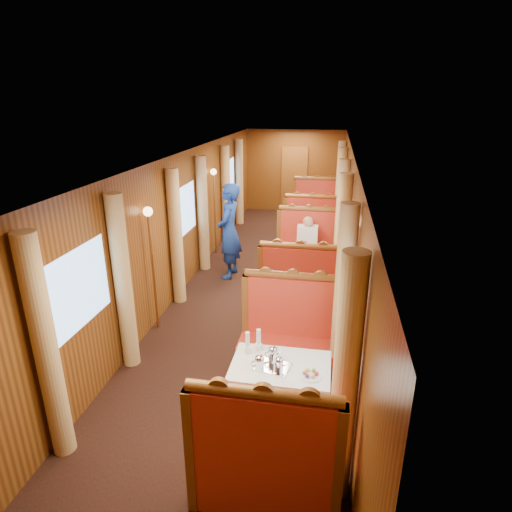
% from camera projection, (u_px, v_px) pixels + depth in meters
% --- Properties ---
extents(floor, '(3.00, 12.00, 0.01)m').
position_uv_depth(floor, '(263.00, 288.00, 8.14)').
color(floor, black).
rests_on(floor, ground).
extents(ceiling, '(3.00, 12.00, 0.01)m').
position_uv_depth(ceiling, '(264.00, 154.00, 7.27)').
color(ceiling, silver).
rests_on(ceiling, wall_left).
extents(wall_far, '(3.00, 0.01, 2.50)m').
position_uv_depth(wall_far, '(294.00, 171.00, 13.24)').
color(wall_far, brown).
rests_on(wall_far, floor).
extents(wall_left, '(0.01, 12.00, 2.50)m').
position_uv_depth(wall_left, '(184.00, 221.00, 7.95)').
color(wall_left, brown).
rests_on(wall_left, floor).
extents(wall_right, '(0.01, 12.00, 2.50)m').
position_uv_depth(wall_right, '(348.00, 229.00, 7.46)').
color(wall_right, brown).
rests_on(wall_right, floor).
extents(doorway_far, '(0.80, 0.04, 2.00)m').
position_uv_depth(doorway_far, '(294.00, 180.00, 13.30)').
color(doorway_far, brown).
rests_on(doorway_far, floor).
extents(table_near, '(1.05, 0.72, 0.75)m').
position_uv_depth(table_near, '(280.00, 394.00, 4.66)').
color(table_near, white).
rests_on(table_near, floor).
extents(banquette_near_fwd, '(1.30, 0.55, 1.34)m').
position_uv_depth(banquette_near_fwd, '(266.00, 464.00, 3.71)').
color(banquette_near_fwd, '#B51419').
rests_on(banquette_near_fwd, floor).
extents(banquette_near_aft, '(1.30, 0.55, 1.34)m').
position_uv_depth(banquette_near_aft, '(290.00, 341.00, 5.58)').
color(banquette_near_aft, '#B51419').
rests_on(banquette_near_aft, floor).
extents(table_mid, '(1.05, 0.72, 0.75)m').
position_uv_depth(table_mid, '(303.00, 272.00, 7.89)').
color(table_mid, white).
rests_on(table_mid, floor).
extents(banquette_mid_fwd, '(1.30, 0.55, 1.34)m').
position_uv_depth(banquette_mid_fwd, '(299.00, 293.00, 6.94)').
color(banquette_mid_fwd, '#B51419').
rests_on(banquette_mid_fwd, floor).
extents(banquette_mid_aft, '(1.30, 0.55, 1.34)m').
position_uv_depth(banquette_mid_aft, '(307.00, 252.00, 8.81)').
color(banquette_mid_aft, '#B51419').
rests_on(banquette_mid_aft, floor).
extents(table_far, '(1.05, 0.72, 0.75)m').
position_uv_depth(table_far, '(313.00, 221.00, 11.12)').
color(table_far, white).
rests_on(table_far, floor).
extents(banquette_far_fwd, '(1.30, 0.55, 1.34)m').
position_uv_depth(banquette_far_fwd, '(311.00, 231.00, 10.17)').
color(banquette_far_fwd, '#B51419').
rests_on(banquette_far_fwd, floor).
extents(banquette_far_aft, '(1.30, 0.55, 1.34)m').
position_uv_depth(banquette_far_aft, '(315.00, 210.00, 12.04)').
color(banquette_far_aft, '#B51419').
rests_on(banquette_far_aft, floor).
extents(tea_tray, '(0.39, 0.33, 0.01)m').
position_uv_depth(tea_tray, '(273.00, 367.00, 4.49)').
color(tea_tray, silver).
rests_on(tea_tray, table_near).
extents(teapot_left, '(0.20, 0.17, 0.14)m').
position_uv_depth(teapot_left, '(259.00, 364.00, 4.42)').
color(teapot_left, silver).
rests_on(teapot_left, tea_tray).
extents(teapot_right, '(0.17, 0.15, 0.12)m').
position_uv_depth(teapot_right, '(279.00, 365.00, 4.42)').
color(teapot_right, silver).
rests_on(teapot_right, tea_tray).
extents(teapot_back, '(0.19, 0.16, 0.13)m').
position_uv_depth(teapot_back, '(273.00, 355.00, 4.58)').
color(teapot_back, silver).
rests_on(teapot_back, tea_tray).
extents(fruit_plate, '(0.24, 0.24, 0.05)m').
position_uv_depth(fruit_plate, '(310.00, 374.00, 4.34)').
color(fruit_plate, white).
rests_on(fruit_plate, table_near).
extents(cup_inboard, '(0.08, 0.08, 0.26)m').
position_uv_depth(cup_inboard, '(248.00, 345.00, 4.70)').
color(cup_inboard, white).
rests_on(cup_inboard, table_near).
extents(cup_outboard, '(0.08, 0.08, 0.26)m').
position_uv_depth(cup_outboard, '(259.00, 342.00, 4.75)').
color(cup_outboard, white).
rests_on(cup_outboard, table_near).
extents(rose_vase_mid, '(0.06, 0.06, 0.36)m').
position_uv_depth(rose_vase_mid, '(305.00, 245.00, 7.66)').
color(rose_vase_mid, silver).
rests_on(rose_vase_mid, table_mid).
extents(rose_vase_far, '(0.06, 0.06, 0.36)m').
position_uv_depth(rose_vase_far, '(315.00, 201.00, 10.91)').
color(rose_vase_far, silver).
rests_on(rose_vase_far, table_far).
extents(window_left_near, '(0.01, 1.20, 0.90)m').
position_uv_depth(window_left_near, '(78.00, 289.00, 4.65)').
color(window_left_near, '#80ADE4').
rests_on(window_left_near, wall_left).
extents(curtain_left_near_a, '(0.22, 0.22, 2.35)m').
position_uv_depth(curtain_left_near_a, '(46.00, 351.00, 4.01)').
color(curtain_left_near_a, tan).
rests_on(curtain_left_near_a, floor).
extents(curtain_left_near_b, '(0.22, 0.22, 2.35)m').
position_uv_depth(curtain_left_near_b, '(123.00, 284.00, 5.45)').
color(curtain_left_near_b, tan).
rests_on(curtain_left_near_b, floor).
extents(window_right_near, '(0.01, 1.20, 0.90)m').
position_uv_depth(window_right_near, '(357.00, 312.00, 4.16)').
color(window_right_near, '#80ADE4').
rests_on(window_right_near, wall_right).
extents(curtain_right_near_a, '(0.22, 0.22, 2.35)m').
position_uv_depth(curtain_right_near_a, '(345.00, 384.00, 3.56)').
color(curtain_right_near_a, tan).
rests_on(curtain_right_near_a, floor).
extents(curtain_right_near_b, '(0.22, 0.22, 2.35)m').
position_uv_depth(curtain_right_near_b, '(343.00, 301.00, 5.00)').
color(curtain_right_near_b, tan).
rests_on(curtain_right_near_b, floor).
extents(window_left_mid, '(0.01, 1.20, 0.90)m').
position_uv_depth(window_left_mid, '(184.00, 210.00, 7.88)').
color(window_left_mid, '#80ADE4').
rests_on(window_left_mid, wall_left).
extents(curtain_left_mid_a, '(0.22, 0.22, 2.35)m').
position_uv_depth(curtain_left_mid_a, '(176.00, 238.00, 7.24)').
color(curtain_left_mid_a, tan).
rests_on(curtain_left_mid_a, floor).
extents(curtain_left_mid_b, '(0.22, 0.22, 2.35)m').
position_uv_depth(curtain_left_mid_b, '(203.00, 214.00, 8.68)').
color(curtain_left_mid_b, tan).
rests_on(curtain_left_mid_b, floor).
extents(window_right_mid, '(0.01, 1.20, 0.90)m').
position_uv_depth(window_right_mid, '(348.00, 218.00, 7.39)').
color(window_right_mid, '#80ADE4').
rests_on(window_right_mid, wall_right).
extents(curtain_right_mid_a, '(0.22, 0.22, 2.35)m').
position_uv_depth(curtain_right_mid_a, '(341.00, 247.00, 6.79)').
color(curtain_right_mid_a, tan).
rests_on(curtain_right_mid_a, floor).
extents(curtain_right_mid_b, '(0.22, 0.22, 2.35)m').
position_uv_depth(curtain_right_mid_b, '(341.00, 221.00, 8.23)').
color(curtain_right_mid_b, tan).
rests_on(curtain_right_mid_b, floor).
extents(window_left_far, '(0.01, 1.20, 0.90)m').
position_uv_depth(window_left_far, '(229.00, 177.00, 11.11)').
color(window_left_far, '#80ADE4').
rests_on(window_left_far, wall_left).
extents(curtain_left_far_a, '(0.22, 0.22, 2.35)m').
position_uv_depth(curtain_left_far_a, '(226.00, 194.00, 10.47)').
color(curtain_left_far_a, tan).
rests_on(curtain_left_far_a, floor).
extents(curtain_left_far_b, '(0.22, 0.22, 2.35)m').
position_uv_depth(curtain_left_far_b, '(239.00, 183.00, 11.91)').
color(curtain_left_far_b, tan).
rests_on(curtain_left_far_b, floor).
extents(window_right_far, '(0.01, 1.20, 0.90)m').
position_uv_depth(window_right_far, '(345.00, 181.00, 10.62)').
color(window_right_far, '#80ADE4').
rests_on(window_right_far, wall_right).
extents(curtain_right_far_a, '(0.22, 0.22, 2.35)m').
position_uv_depth(curtain_right_far_a, '(340.00, 199.00, 10.01)').
color(curtain_right_far_a, tan).
rests_on(curtain_right_far_a, floor).
extents(curtain_right_far_b, '(0.22, 0.22, 2.35)m').
position_uv_depth(curtain_right_far_b, '(340.00, 186.00, 11.45)').
color(curtain_right_far_b, tan).
rests_on(curtain_right_far_b, floor).
extents(sconce_left_fore, '(0.14, 0.14, 1.95)m').
position_uv_depth(sconce_left_fore, '(151.00, 244.00, 6.28)').
color(sconce_left_fore, '#BF8C3F').
rests_on(sconce_left_fore, floor).
extents(sconce_right_fore, '(0.14, 0.14, 1.95)m').
position_uv_depth(sconce_right_fore, '(345.00, 256.00, 5.82)').
color(sconce_right_fore, '#BF8C3F').
rests_on(sconce_right_fore, floor).
extents(sconce_left_aft, '(0.14, 0.14, 1.95)m').
position_uv_depth(sconce_left_aft, '(214.00, 194.00, 9.50)').
color(sconce_left_aft, '#BF8C3F').
rests_on(sconce_left_aft, floor).
extents(sconce_right_aft, '(0.14, 0.14, 1.95)m').
position_uv_depth(sconce_right_aft, '(342.00, 199.00, 9.04)').
color(sconce_right_aft, '#BF8C3F').
rests_on(sconce_right_aft, floor).
extents(steward, '(0.48, 0.70, 1.89)m').
position_uv_depth(steward, '(229.00, 231.00, 8.37)').
color(steward, navy).
rests_on(steward, floor).
extents(passenger, '(0.40, 0.44, 0.76)m').
position_uv_depth(passenger, '(307.00, 240.00, 8.51)').
color(passenger, beige).
rests_on(passenger, banquette_mid_aft).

